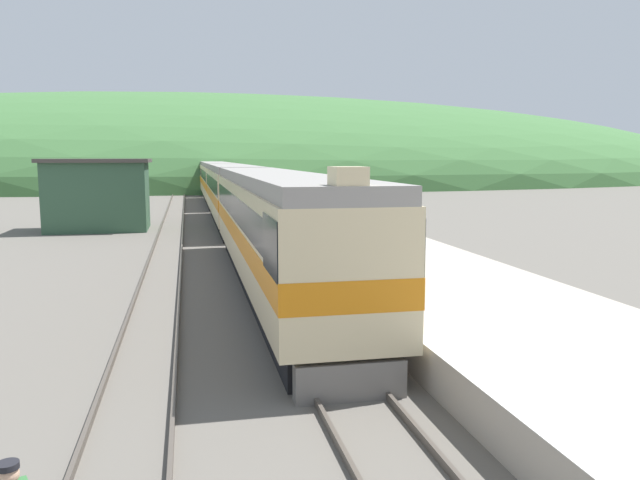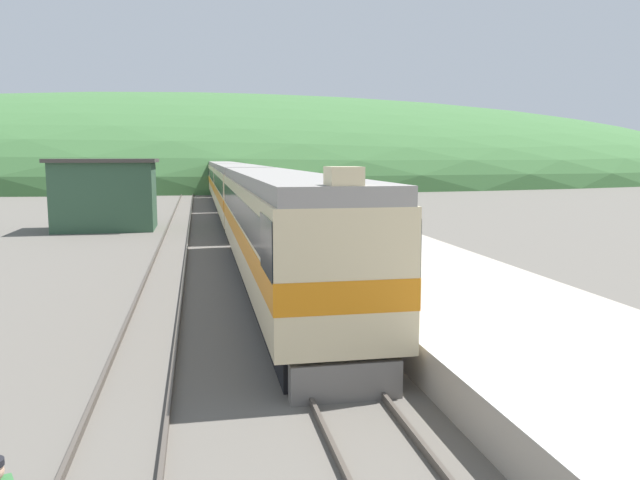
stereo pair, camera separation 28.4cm
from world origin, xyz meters
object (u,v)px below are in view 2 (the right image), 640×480
Objects in this scene: carriage_second at (239,193)px; carriage_third at (226,181)px; carriage_fourth at (219,175)px; express_train_lead_car at (278,226)px.

carriage_third is (0.00, 20.63, 0.00)m from carriage_second.
carriage_third and carriage_fourth have the same top height.
carriage_second and carriage_fourth have the same top height.
express_train_lead_car is 21.86m from carriage_second.
carriage_second is at bearing -90.00° from carriage_third.
carriage_third is at bearing 90.00° from express_train_lead_car.
carriage_third is (0.00, 42.48, -0.01)m from express_train_lead_car.
carriage_third is 20.63m from carriage_fourth.
carriage_fourth is (0.00, 63.11, -0.01)m from express_train_lead_car.
carriage_fourth is at bearing 90.00° from carriage_second.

